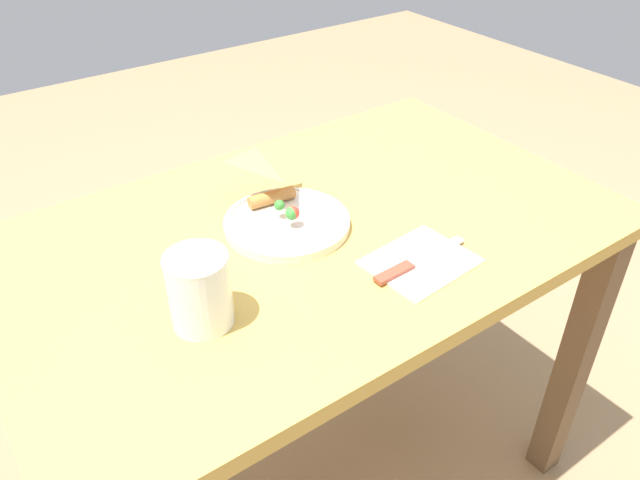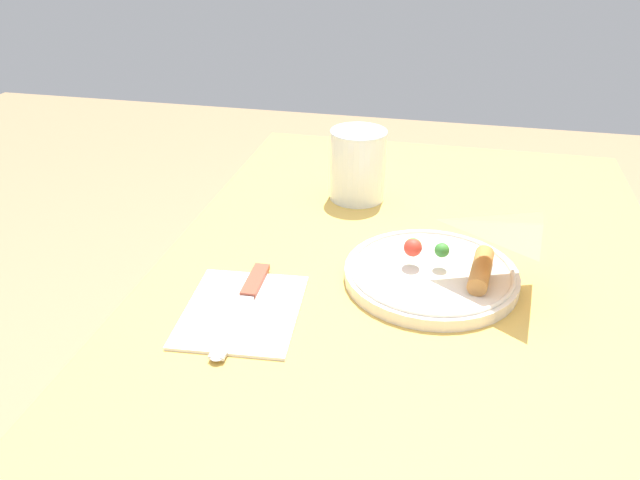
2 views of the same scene
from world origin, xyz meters
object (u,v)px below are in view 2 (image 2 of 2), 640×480
(plate_pizza, at_px, (432,271))
(napkin_folded, at_px, (242,311))
(dining_table, at_px, (401,369))
(milk_glass, at_px, (358,167))
(butter_knife, at_px, (244,303))

(plate_pizza, height_order, napkin_folded, plate_pizza)
(dining_table, relative_size, milk_glass, 9.51)
(dining_table, relative_size, napkin_folded, 6.22)
(plate_pizza, xyz_separation_m, butter_knife, (0.11, -0.21, -0.01))
(napkin_folded, relative_size, butter_knife, 0.90)
(milk_glass, distance_m, napkin_folded, 0.36)
(dining_table, relative_size, plate_pizza, 4.92)
(dining_table, height_order, napkin_folded, napkin_folded)
(napkin_folded, height_order, butter_knife, butter_knife)
(plate_pizza, xyz_separation_m, milk_glass, (-0.23, -0.14, 0.04))
(milk_glass, height_order, napkin_folded, milk_glass)
(milk_glass, bearing_deg, butter_knife, -12.98)
(plate_pizza, bearing_deg, milk_glass, -149.34)
(milk_glass, distance_m, butter_knife, 0.35)
(milk_glass, bearing_deg, napkin_folded, -12.58)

